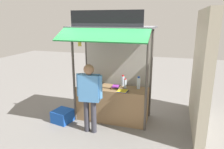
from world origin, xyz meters
TOP-DOWN VIEW (x-y plane):
  - ground_plane at (0.00, 0.00)m, footprint 20.00×20.00m
  - stall_counter at (0.00, 0.00)m, footprint 1.83×0.61m
  - stall_structure at (0.00, 0.15)m, footprint 2.03×1.54m
  - water_bottle_rear_center at (0.66, 0.13)m, footprint 0.09×0.09m
  - water_bottle_back_left at (0.32, 0.09)m, footprint 0.07×0.07m
  - water_bottle_far_left at (-0.82, 0.05)m, footprint 0.09×0.09m
  - water_bottle_mid_right at (0.22, 0.23)m, footprint 0.08×0.08m
  - magazine_stack_mid_left at (-0.37, -0.18)m, footprint 0.25×0.27m
  - magazine_stack_left at (0.34, -0.23)m, footprint 0.25×0.26m
  - magazine_stack_far_right at (0.10, -0.02)m, footprint 0.20×0.27m
  - banana_bunch_inner_right at (-0.66, -0.40)m, footprint 0.10×0.10m
  - banana_bunch_rightmost at (0.12, -0.40)m, footprint 0.09×0.08m
  - vendor_person at (-0.31, -0.74)m, footprint 0.62×0.25m
  - plastic_crate at (-1.19, -0.49)m, footprint 0.52×0.52m
  - neighbour_wall at (2.09, 0.30)m, footprint 0.20×2.40m

SIDE VIEW (x-z plane):
  - ground_plane at x=0.00m, z-range 0.00..0.00m
  - plastic_crate at x=-1.19m, z-range 0.00..0.31m
  - stall_counter at x=0.00m, z-range 0.00..0.89m
  - magazine_stack_left at x=0.34m, z-range 0.89..0.93m
  - magazine_stack_far_right at x=0.10m, z-range 0.89..0.95m
  - magazine_stack_mid_left at x=-0.37m, z-range 0.89..0.97m
  - vendor_person at x=-0.31m, z-range 0.17..1.80m
  - water_bottle_back_left at x=0.32m, z-range 0.88..1.13m
  - water_bottle_mid_right at x=0.22m, z-range 0.88..1.17m
  - water_bottle_far_left at x=-0.82m, z-range 0.88..1.19m
  - water_bottle_rear_center at x=0.66m, z-range 0.88..1.20m
  - neighbour_wall at x=2.09m, z-range 0.00..2.81m
  - stall_structure at x=0.00m, z-range 0.29..3.06m
  - banana_bunch_inner_right at x=-0.66m, z-range 1.89..2.21m
  - banana_bunch_rightmost at x=0.12m, z-range 2.03..2.25m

